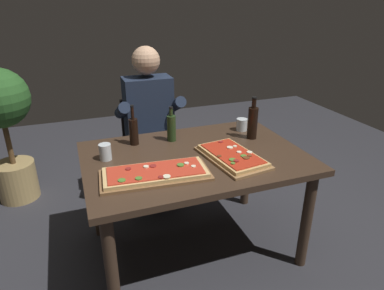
% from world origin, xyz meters
% --- Properties ---
extents(ground_plane, '(6.40, 6.40, 0.00)m').
position_xyz_m(ground_plane, '(0.00, 0.00, 0.00)').
color(ground_plane, '#2D2D33').
extents(dining_table, '(1.40, 0.96, 0.74)m').
position_xyz_m(dining_table, '(0.00, 0.00, 0.64)').
color(dining_table, '#3D2B1E').
rests_on(dining_table, ground_plane).
extents(pizza_rectangular_front, '(0.64, 0.32, 0.05)m').
position_xyz_m(pizza_rectangular_front, '(-0.31, -0.19, 0.76)').
color(pizza_rectangular_front, brown).
rests_on(pizza_rectangular_front, dining_table).
extents(pizza_rectangular_left, '(0.34, 0.52, 0.05)m').
position_xyz_m(pizza_rectangular_left, '(0.20, -0.14, 0.76)').
color(pizza_rectangular_left, olive).
rests_on(pizza_rectangular_left, dining_table).
extents(wine_bottle_dark, '(0.06, 0.06, 0.28)m').
position_xyz_m(wine_bottle_dark, '(-0.33, 0.31, 0.84)').
color(wine_bottle_dark, black).
rests_on(wine_bottle_dark, dining_table).
extents(oil_bottle_amber, '(0.06, 0.06, 0.25)m').
position_xyz_m(oil_bottle_amber, '(-0.07, 0.28, 0.84)').
color(oil_bottle_amber, '#233819').
rests_on(oil_bottle_amber, dining_table).
extents(vinegar_bottle_green, '(0.07, 0.07, 0.30)m').
position_xyz_m(vinegar_bottle_green, '(0.48, 0.13, 0.86)').
color(vinegar_bottle_green, black).
rests_on(vinegar_bottle_green, dining_table).
extents(tumbler_near_camera, '(0.08, 0.08, 0.09)m').
position_xyz_m(tumbler_near_camera, '(0.49, 0.29, 0.79)').
color(tumbler_near_camera, silver).
rests_on(tumbler_near_camera, dining_table).
extents(tumbler_far_side, '(0.08, 0.08, 0.10)m').
position_xyz_m(tumbler_far_side, '(-0.54, 0.13, 0.79)').
color(tumbler_far_side, silver).
rests_on(tumbler_far_side, dining_table).
extents(diner_chair, '(0.44, 0.44, 0.87)m').
position_xyz_m(diner_chair, '(-0.11, 0.86, 0.49)').
color(diner_chair, black).
rests_on(diner_chair, ground_plane).
extents(seated_diner, '(0.53, 0.41, 1.33)m').
position_xyz_m(seated_diner, '(-0.11, 0.74, 0.74)').
color(seated_diner, '#23232D').
rests_on(seated_diner, ground_plane).
extents(potted_plant_corner, '(0.49, 0.49, 1.17)m').
position_xyz_m(potted_plant_corner, '(-1.24, 1.18, 0.74)').
color(potted_plant_corner, tan).
rests_on(potted_plant_corner, ground_plane).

